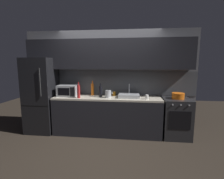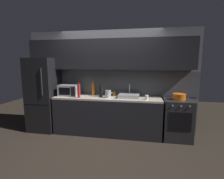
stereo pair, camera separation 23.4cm
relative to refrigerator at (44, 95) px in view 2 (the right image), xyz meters
The scene contains 15 objects.
ground_plane 2.08m from the refrigerator, 28.79° to the right, with size 10.00×10.00×0.00m, color #2D261E.
back_wall 1.78m from the refrigerator, 10.32° to the left, with size 4.25×0.44×2.50m.
counter_run 1.70m from the refrigerator, ahead, with size 2.51×0.60×0.90m.
refrigerator is the anchor object (origin of this frame).
oven_range 3.27m from the refrigerator, ahead, with size 0.60×0.62×0.90m.
microwave 0.69m from the refrigerator, ahead, with size 0.46×0.35×0.27m.
sink_basin 2.15m from the refrigerator, ahead, with size 0.48×0.38×0.30m.
kettle 1.68m from the refrigerator, ahead, with size 0.17×0.14×0.20m.
wine_bottle_dark 1.49m from the refrigerator, ahead, with size 0.08×0.08×0.32m.
wine_bottle_orange 1.27m from the refrigerator, ahead, with size 0.07×0.07×0.36m.
wine_bottle_red 1.03m from the refrigerator, 10.01° to the right, with size 0.07×0.07×0.37m.
mug_white 2.56m from the refrigerator, ahead, with size 0.07×0.07×0.10m, color silver.
mug_green 1.67m from the refrigerator, ahead, with size 0.08×0.08×0.10m, color #1E6B2D.
mug_amber 1.80m from the refrigerator, ahead, with size 0.08×0.08×0.10m, color #B27019.
cooking_pot 3.25m from the refrigerator, ahead, with size 0.27×0.27×0.13m.
Camera 2 is at (0.79, -2.88, 1.67)m, focal length 26.71 mm.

